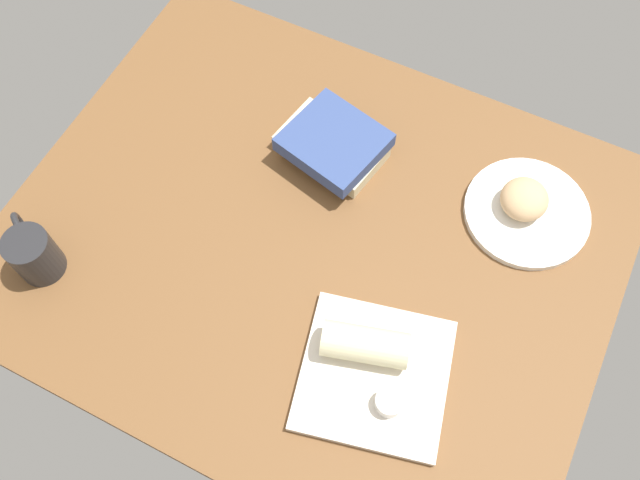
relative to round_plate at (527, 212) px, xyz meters
The scene contains 8 objects.
dining_table 40.74cm from the round_plate, 33.18° to the left, with size 110.00×90.00×4.00cm, color brown.
round_plate is the anchor object (origin of this frame).
scone_pastry 3.68cm from the round_plate, 11.21° to the right, with size 9.13×8.81×5.31cm, color tan.
square_plate 42.92cm from the round_plate, 72.61° to the left, with size 24.25×24.25×1.60cm, color silver.
sauce_cup 45.46cm from the round_plate, 78.92° to the left, with size 4.71×4.71×2.66cm.
breakfast_wrap 41.53cm from the round_plate, 67.07° to the left, with size 6.11×6.11×14.37cm, color beige.
book_stack 38.83cm from the round_plate, ahead, with size 22.23×19.58×6.64cm.
coffee_mug 89.69cm from the round_plate, 33.05° to the left, with size 12.21×9.54×9.89cm.
Camera 1 is at (-26.57, 50.00, 116.64)cm, focal length 38.26 mm.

